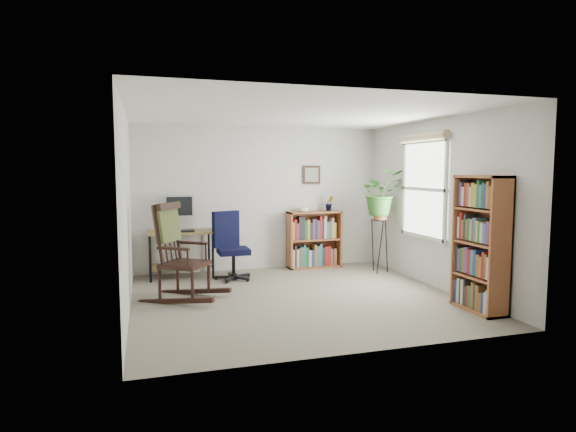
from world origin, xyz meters
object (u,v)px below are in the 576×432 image
object	(u,v)px
low_bookshelf	(314,239)
office_chair	(233,245)
tall_bookshelf	(481,244)
desk	(181,254)
rocking_chair	(185,251)

from	to	relation	value
low_bookshelf	office_chair	bearing A→B (deg)	-160.58
low_bookshelf	tall_bookshelf	distance (m)	3.18
office_chair	low_bookshelf	size ratio (longest dim) A/B	1.09
office_chair	desk	bearing A→B (deg)	129.28
rocking_chair	tall_bookshelf	size ratio (longest dim) A/B	0.79
rocking_chair	tall_bookshelf	world-z (taller)	tall_bookshelf
office_chair	rocking_chair	distance (m)	1.25
tall_bookshelf	office_chair	bearing A→B (deg)	135.77
office_chair	low_bookshelf	xyz separation A→B (m)	(1.51, 0.53, -0.04)
rocking_chair	low_bookshelf	bearing A→B (deg)	-23.35
office_chair	rocking_chair	size ratio (longest dim) A/B	0.83
desk	rocking_chair	bearing A→B (deg)	-91.89
rocking_chair	low_bookshelf	size ratio (longest dim) A/B	1.32
desk	tall_bookshelf	xyz separation A→B (m)	(3.29, -2.87, 0.44)
low_bookshelf	tall_bookshelf	size ratio (longest dim) A/B	0.60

